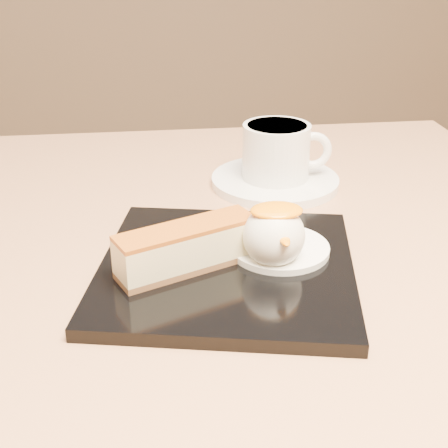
{
  "coord_description": "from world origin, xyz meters",
  "views": [
    {
      "loc": [
        -0.04,
        -0.51,
        1.0
      ],
      "look_at": [
        0.02,
        -0.01,
        0.76
      ],
      "focal_mm": 50.0,
      "sensor_mm": 36.0,
      "label": 1
    }
  ],
  "objects": [
    {
      "name": "cheesecake",
      "position": [
        -0.02,
        -0.04,
        0.75
      ],
      "size": [
        0.13,
        0.08,
        0.04
      ],
      "rotation": [
        0.0,
        0.0,
        0.42
      ],
      "color": "brown",
      "rests_on": "dessert_plate"
    },
    {
      "name": "ice_cream_scoop",
      "position": [
        0.06,
        -0.04,
        0.76
      ],
      "size": [
        0.05,
        0.05,
        0.05
      ],
      "primitive_type": "sphere",
      "color": "white",
      "rests_on": "cream_smear"
    },
    {
      "name": "cream_smear",
      "position": [
        0.07,
        -0.02,
        0.73
      ],
      "size": [
        0.09,
        0.09,
        0.01
      ],
      "primitive_type": "cylinder",
      "color": "white",
      "rests_on": "dessert_plate"
    },
    {
      "name": "table",
      "position": [
        0.0,
        0.0,
        0.56
      ],
      "size": [
        0.8,
        0.8,
        0.72
      ],
      "color": "black",
      "rests_on": "ground"
    },
    {
      "name": "mint_sprig",
      "position": [
        0.04,
        0.01,
        0.74
      ],
      "size": [
        0.03,
        0.02,
        0.0
      ],
      "color": "#2D8C3D",
      "rests_on": "cream_smear"
    },
    {
      "name": "coffee_cup",
      "position": [
        0.1,
        0.17,
        0.76
      ],
      "size": [
        0.1,
        0.08,
        0.06
      ],
      "rotation": [
        0.0,
        0.0,
        -0.06
      ],
      "color": "white",
      "rests_on": "saucer"
    },
    {
      "name": "saucer",
      "position": [
        0.1,
        0.17,
        0.72
      ],
      "size": [
        0.15,
        0.15,
        0.01
      ],
      "primitive_type": "cylinder",
      "color": "white",
      "rests_on": "table"
    },
    {
      "name": "dessert_plate",
      "position": [
        0.02,
        -0.03,
        0.73
      ],
      "size": [
        0.26,
        0.26,
        0.01
      ],
      "primitive_type": "cube",
      "rotation": [
        0.0,
        0.0,
        -0.21
      ],
      "color": "black",
      "rests_on": "table"
    },
    {
      "name": "mango_sauce",
      "position": [
        0.06,
        -0.04,
        0.78
      ],
      "size": [
        0.05,
        0.03,
        0.01
      ],
      "primitive_type": "ellipsoid",
      "color": "orange",
      "rests_on": "ice_cream_scoop"
    }
  ]
}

